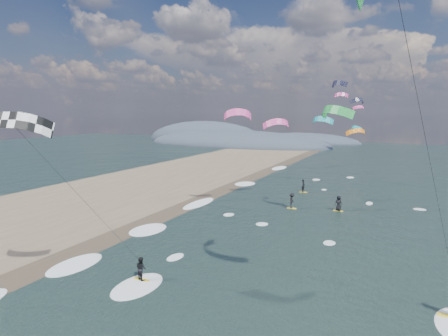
% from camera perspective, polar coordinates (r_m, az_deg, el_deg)
% --- Properties ---
extents(sand_strip, '(26.00, 240.00, 0.00)m').
position_cam_1_polar(sand_strip, '(43.21, -30.20, -7.54)').
color(sand_strip, brown).
rests_on(sand_strip, ground).
extents(wet_sand_strip, '(3.00, 240.00, 0.00)m').
position_cam_1_polar(wet_sand_strip, '(34.21, -18.69, -10.88)').
color(wet_sand_strip, '#382D23').
rests_on(wet_sand_strip, ground).
extents(coastal_hills, '(80.00, 41.00, 15.00)m').
position_cam_1_polar(coastal_hills, '(133.33, 1.12, 3.86)').
color(coastal_hills, '#3D4756').
rests_on(coastal_hills, ground).
extents(kitesurfer_near_a, '(8.20, 9.45, 17.89)m').
position_cam_1_polar(kitesurfer_near_a, '(17.72, 25.99, 17.28)').
color(kitesurfer_near_a, yellow).
rests_on(kitesurfer_near_a, ground).
extents(kitesurfer_near_b, '(6.98, 8.68, 11.93)m').
position_cam_1_polar(kitesurfer_near_b, '(23.16, -24.06, -1.65)').
color(kitesurfer_near_b, yellow).
rests_on(kitesurfer_near_b, ground).
extents(far_kitesurfers, '(7.13, 10.18, 1.84)m').
position_cam_1_polar(far_kitesurfers, '(45.84, 12.56, -4.50)').
color(far_kitesurfers, yellow).
rests_on(far_kitesurfers, ground).
extents(bg_kite_field, '(12.83, 70.92, 9.93)m').
position_cam_1_polar(bg_kite_field, '(68.08, 16.99, 8.38)').
color(bg_kite_field, green).
rests_on(bg_kite_field, ground).
extents(shoreline_surf, '(2.40, 79.40, 0.11)m').
position_cam_1_polar(shoreline_surf, '(36.80, -12.08, -9.22)').
color(shoreline_surf, white).
rests_on(shoreline_surf, ground).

